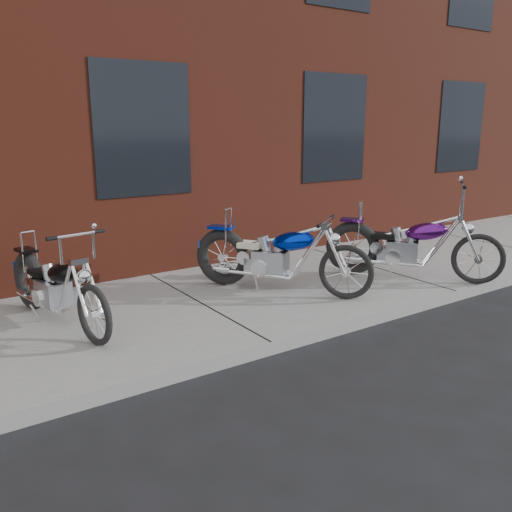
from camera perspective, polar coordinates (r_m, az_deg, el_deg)
ground at (r=5.59m, az=1.58°, el=-10.44°), size 120.00×120.00×0.00m
sidewalk at (r=6.75m, az=-5.93°, el=-5.45°), size 22.00×3.00×0.15m
building_brick at (r=12.60m, az=-21.72°, el=20.76°), size 22.00×10.00×8.00m
chopper_purple at (r=7.87m, az=15.78°, el=0.81°), size 1.59×1.98×1.36m
chopper_blue at (r=7.01m, az=2.24°, el=-0.28°), size 1.45×2.07×1.05m
chopper_third at (r=6.26m, az=-20.27°, el=-3.34°), size 0.63×2.15×1.10m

